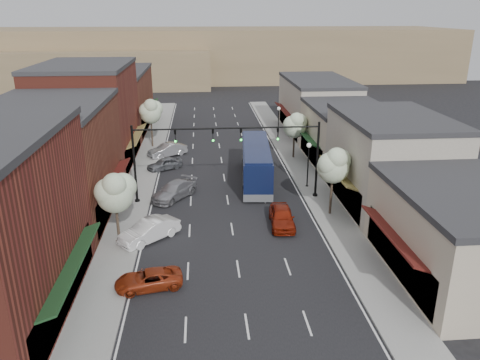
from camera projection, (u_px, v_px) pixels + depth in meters
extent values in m
plane|color=black|center=(234.00, 241.00, 34.57)|extent=(160.00, 160.00, 0.00)
cube|color=gray|center=(146.00, 165.00, 51.22)|extent=(2.80, 73.00, 0.15)
cube|color=gray|center=(297.00, 162.00, 52.53)|extent=(2.80, 73.00, 0.15)
cube|color=gray|center=(158.00, 165.00, 51.33)|extent=(0.25, 73.00, 0.17)
cube|color=gray|center=(284.00, 162.00, 52.42)|extent=(0.25, 73.00, 0.17)
cube|color=black|center=(61.00, 289.00, 25.74)|extent=(0.60, 11.90, 2.60)
cube|color=#1A411F|center=(73.00, 264.00, 25.29)|extent=(1.07, 9.80, 0.49)
cube|color=brown|center=(51.00, 163.00, 37.54)|extent=(9.00, 14.00, 9.00)
cube|color=#2D2D30|center=(43.00, 105.00, 35.94)|extent=(9.20, 14.10, 0.40)
cube|color=black|center=(108.00, 195.00, 38.85)|extent=(0.60, 11.90, 2.60)
cube|color=#521712|center=(116.00, 178.00, 38.41)|extent=(1.07, 9.80, 0.49)
cube|color=maroon|center=(88.00, 117.00, 50.40)|extent=(9.00, 14.00, 10.50)
cube|color=#2D2D30|center=(83.00, 65.00, 48.54)|extent=(9.20, 14.10, 0.40)
cube|color=black|center=(131.00, 149.00, 51.97)|extent=(0.60, 11.90, 2.60)
cube|color=olive|center=(137.00, 135.00, 51.52)|extent=(1.07, 9.80, 0.49)
cube|color=brown|center=(114.00, 102.00, 65.82)|extent=(9.00, 18.00, 8.00)
cube|color=#2D2D30|center=(112.00, 71.00, 64.39)|extent=(9.20, 18.10, 0.40)
cube|color=black|center=(146.00, 118.00, 66.96)|extent=(0.60, 15.30, 2.60)
cube|color=#1A411F|center=(151.00, 107.00, 66.52)|extent=(1.07, 12.60, 0.49)
cube|color=#BAAA94|center=(461.00, 237.00, 29.09)|extent=(8.00, 12.00, 5.50)
cube|color=#2D2D30|center=(469.00, 193.00, 28.08)|extent=(8.20, 12.10, 0.40)
cube|color=black|center=(402.00, 256.00, 29.19)|extent=(0.60, 10.20, 2.60)
cube|color=#521712|center=(392.00, 235.00, 28.62)|extent=(1.07, 8.40, 0.49)
cube|color=#AFA796|center=(389.00, 163.00, 39.99)|extent=(8.00, 12.00, 7.50)
cube|color=#2D2D30|center=(395.00, 118.00, 38.65)|extent=(8.20, 12.10, 0.40)
cube|color=black|center=(345.00, 188.00, 40.43)|extent=(0.60, 10.20, 2.60)
cube|color=olive|center=(337.00, 172.00, 39.86)|extent=(1.07, 8.40, 0.49)
cube|color=#BAAA94|center=(347.00, 136.00, 51.49)|extent=(8.00, 12.00, 6.00)
cube|color=#2D2D30|center=(349.00, 108.00, 50.40)|extent=(8.20, 12.10, 0.40)
cube|color=black|center=(313.00, 149.00, 51.68)|extent=(0.60, 10.20, 2.60)
cube|color=#1A411F|center=(307.00, 136.00, 51.11)|extent=(1.07, 8.40, 0.49)
cube|color=#AFA796|center=(317.00, 107.00, 64.44)|extent=(8.00, 16.00, 7.00)
cube|color=#2D2D30|center=(319.00, 80.00, 63.18)|extent=(8.20, 16.10, 0.40)
cube|color=black|center=(290.00, 121.00, 64.80)|extent=(0.60, 13.60, 2.60)
cube|color=#521712|center=(285.00, 111.00, 64.22)|extent=(1.07, 11.20, 0.49)
cube|color=#7A6647|center=(208.00, 54.00, 116.85)|extent=(120.00, 30.00, 12.00)
cube|color=#7A6647|center=(97.00, 68.00, 104.33)|extent=(50.00, 20.00, 8.00)
cylinder|color=black|center=(315.00, 196.00, 42.64)|extent=(0.44, 0.44, 0.30)
cylinder|color=black|center=(317.00, 161.00, 41.50)|extent=(0.20, 0.20, 7.00)
cylinder|color=black|center=(273.00, 127.00, 40.13)|extent=(8.00, 0.14, 0.14)
imported|color=black|center=(278.00, 134.00, 40.36)|extent=(0.18, 0.46, 1.10)
sphere|color=#19E533|center=(278.00, 139.00, 40.40)|extent=(0.18, 0.18, 0.18)
imported|color=black|center=(241.00, 135.00, 40.11)|extent=(0.18, 0.46, 1.10)
sphere|color=#19E533|center=(241.00, 140.00, 40.14)|extent=(0.18, 0.18, 0.18)
cylinder|color=black|center=(137.00, 201.00, 41.39)|extent=(0.44, 0.44, 0.30)
cylinder|color=black|center=(135.00, 165.00, 40.24)|extent=(0.20, 0.20, 7.00)
cylinder|color=black|center=(180.00, 129.00, 39.50)|extent=(8.00, 0.14, 0.14)
imported|color=black|center=(175.00, 136.00, 39.68)|extent=(0.18, 0.46, 1.10)
sphere|color=#19E533|center=(175.00, 141.00, 39.71)|extent=(0.18, 0.18, 0.18)
imported|color=black|center=(213.00, 135.00, 39.93)|extent=(0.18, 0.46, 1.10)
sphere|color=#19E533|center=(213.00, 141.00, 39.96)|extent=(0.18, 0.18, 0.18)
cylinder|color=#47382B|center=(331.00, 194.00, 38.33)|extent=(0.20, 0.20, 3.71)
sphere|color=#A7C496|center=(333.00, 167.00, 37.54)|extent=(2.60, 2.60, 2.60)
sphere|color=#A7C496|center=(338.00, 161.00, 37.71)|extent=(2.00, 2.00, 2.00)
sphere|color=#A7C496|center=(329.00, 165.00, 37.11)|extent=(1.90, 1.90, 1.90)
sphere|color=#A7C496|center=(337.00, 158.00, 36.77)|extent=(1.70, 1.70, 1.70)
cylinder|color=#47382B|center=(294.00, 144.00, 53.39)|extent=(0.20, 0.20, 3.33)
sphere|color=#A7C496|center=(294.00, 127.00, 52.68)|extent=(2.60, 2.60, 2.60)
sphere|color=#A7C496|center=(298.00, 122.00, 52.86)|extent=(2.00, 2.00, 2.00)
sphere|color=#A7C496|center=(292.00, 124.00, 52.26)|extent=(1.90, 1.90, 1.90)
sphere|color=#A7C496|center=(297.00, 120.00, 51.94)|extent=(1.70, 1.70, 1.70)
cylinder|color=#47382B|center=(118.00, 223.00, 33.32)|extent=(0.20, 0.20, 3.52)
sphere|color=#A7C496|center=(115.00, 195.00, 32.57)|extent=(2.60, 2.60, 2.60)
sphere|color=#A7C496|center=(122.00, 187.00, 32.74)|extent=(2.00, 2.00, 2.00)
sphere|color=#A7C496|center=(108.00, 192.00, 32.14)|extent=(1.90, 1.90, 1.90)
sphere|color=#A7C496|center=(114.00, 185.00, 31.81)|extent=(1.70, 1.70, 1.70)
cylinder|color=#47382B|center=(152.00, 132.00, 57.63)|extent=(0.20, 0.20, 3.84)
sphere|color=#A7C496|center=(151.00, 113.00, 56.81)|extent=(2.60, 2.60, 2.60)
sphere|color=#A7C496|center=(155.00, 109.00, 56.97)|extent=(2.00, 2.00, 2.00)
sphere|color=#A7C496|center=(147.00, 111.00, 56.37)|extent=(1.90, 1.90, 1.90)
sphere|color=#A7C496|center=(150.00, 106.00, 56.02)|extent=(1.70, 1.70, 1.70)
cylinder|color=black|center=(307.00, 187.00, 44.98)|extent=(0.28, 0.28, 0.20)
cylinder|color=black|center=(308.00, 168.00, 44.34)|extent=(0.12, 0.12, 4.00)
sphere|color=white|center=(309.00, 145.00, 43.58)|extent=(0.44, 0.44, 0.44)
cylinder|color=black|center=(278.00, 140.00, 61.38)|extent=(0.28, 0.28, 0.20)
cylinder|color=black|center=(278.00, 125.00, 60.73)|extent=(0.12, 0.12, 4.00)
sphere|color=white|center=(279.00, 109.00, 59.98)|extent=(0.44, 0.44, 0.44)
cube|color=#0E173A|center=(256.00, 162.00, 46.11)|extent=(3.57, 12.26, 3.08)
cube|color=#595B60|center=(256.00, 176.00, 46.59)|extent=(3.59, 12.28, 0.71)
cube|color=black|center=(256.00, 158.00, 45.96)|extent=(3.55, 11.30, 1.11)
cube|color=#0E173A|center=(256.00, 146.00, 45.57)|extent=(3.32, 11.76, 0.25)
cube|color=black|center=(259.00, 176.00, 40.25)|extent=(2.10, 0.25, 1.21)
cylinder|color=black|center=(244.00, 191.00, 42.62)|extent=(0.40, 1.07, 1.05)
cylinder|color=black|center=(271.00, 191.00, 42.63)|extent=(0.40, 1.07, 1.05)
cylinder|color=black|center=(244.00, 164.00, 50.20)|extent=(0.40, 1.07, 1.05)
cylinder|color=black|center=(266.00, 164.00, 50.21)|extent=(0.40, 1.07, 1.05)
cylinder|color=black|center=(244.00, 168.00, 48.87)|extent=(0.40, 1.07, 1.05)
cylinder|color=black|center=(266.00, 168.00, 48.88)|extent=(0.40, 1.07, 1.05)
imported|color=maroon|center=(282.00, 217.00, 36.73)|extent=(2.10, 4.65, 1.55)
imported|color=maroon|center=(149.00, 279.00, 28.53)|extent=(4.39, 2.62, 1.14)
imported|color=silver|center=(149.00, 231.00, 34.41)|extent=(4.62, 4.42, 1.56)
imported|color=gray|center=(174.00, 191.00, 42.20)|extent=(4.63, 5.34, 1.48)
imported|color=slate|center=(165.00, 164.00, 49.88)|extent=(4.07, 3.33, 1.30)
imported|color=#A4A5AA|center=(167.00, 150.00, 54.45)|extent=(4.72, 3.84, 1.51)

